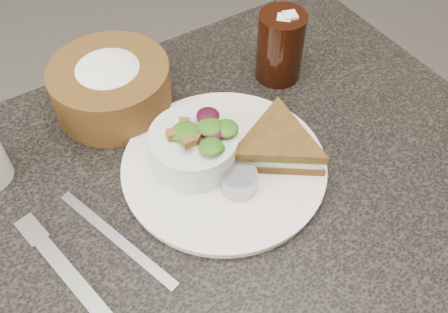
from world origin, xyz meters
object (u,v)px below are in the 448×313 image
Objects in this scene: dinner_plate at (224,166)px; dining_table at (207,299)px; salad_bowl at (194,143)px; cola_glass at (280,44)px; sandwich at (278,144)px; bread_basket at (110,81)px; dressing_ramekin at (239,181)px.

dining_table is at bearing -158.73° from dinner_plate.
cola_glass is (0.23, 0.10, 0.02)m from salad_bowl.
salad_bowl is at bearing -171.90° from sandwich.
salad_bowl is at bearing -155.85° from cola_glass.
salad_bowl reaches higher than dinner_plate.
cola_glass is at bearing -16.44° from bread_basket.
bread_basket is (-0.16, 0.24, 0.02)m from sandwich.
dinner_plate is at bearing 21.27° from dining_table.
cola_glass is (0.12, 0.16, 0.03)m from sandwich.
sandwich is 0.29m from bread_basket.
dining_table is at bearing -112.50° from salad_bowl.
sandwich is 0.20m from cola_glass.
bread_basket is (-0.05, 0.19, 0.00)m from salad_bowl.
dinner_plate is 0.05m from dressing_ramekin.
dinner_plate is 2.32× the size of salad_bowl.
salad_bowl is (-0.03, 0.03, 0.05)m from dinner_plate.
dressing_ramekin reaches higher than dining_table.
salad_bowl is (-0.11, 0.06, 0.02)m from sandwich.
dinner_plate is 1.56× the size of bread_basket.
cola_glass reaches higher than dressing_ramekin.
dressing_ramekin is at bearing -129.90° from sandwich.
salad_bowl is 2.46× the size of dressing_ramekin.
bread_basket is (-0.08, 0.27, 0.03)m from dressing_ramekin.
bread_basket is 0.29m from cola_glass.
salad_bowl is 0.19m from bread_basket.
dining_table is 7.28× the size of cola_glass.
dining_table is 0.43m from salad_bowl.
dressing_ramekin is (0.03, -0.08, -0.02)m from salad_bowl.
cola_glass is at bearing 88.54° from sandwich.
bread_basket is at bearing 163.56° from cola_glass.
dressing_ramekin is at bearing -29.65° from dining_table.
dining_table is 18.59× the size of dressing_ramekin.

